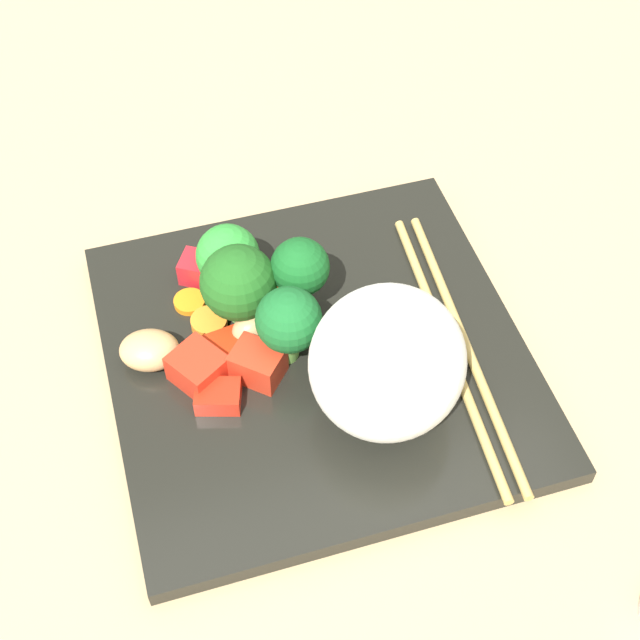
# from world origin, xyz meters

# --- Properties ---
(ground_plane) EXTENTS (1.10, 1.10, 0.02)m
(ground_plane) POSITION_xyz_m (0.00, 0.00, -0.01)
(ground_plane) COLOR tan
(square_plate) EXTENTS (0.27, 0.27, 0.01)m
(square_plate) POSITION_xyz_m (0.00, 0.00, 0.01)
(square_plate) COLOR black
(square_plate) RESTS_ON ground_plane
(rice_mound) EXTENTS (0.13, 0.13, 0.09)m
(rice_mound) POSITION_xyz_m (0.05, 0.03, 0.06)
(rice_mound) COLOR white
(rice_mound) RESTS_ON square_plate
(broccoli_floret_0) EXTENTS (0.04, 0.04, 0.06)m
(broccoli_floret_0) POSITION_xyz_m (0.00, -0.02, 0.05)
(broccoli_floret_0) COLOR #73B84C
(broccoli_floret_0) RESTS_ON square_plate
(broccoli_floret_1) EXTENTS (0.04, 0.04, 0.06)m
(broccoli_floret_1) POSITION_xyz_m (-0.04, 0.00, 0.05)
(broccoli_floret_1) COLOR #6AAC43
(broccoli_floret_1) RESTS_ON square_plate
(broccoli_floret_2) EXTENTS (0.05, 0.05, 0.06)m
(broccoli_floret_2) POSITION_xyz_m (-0.04, -0.04, 0.05)
(broccoli_floret_2) COLOR #64A14A
(broccoli_floret_2) RESTS_ON square_plate
(broccoli_floret_3) EXTENTS (0.04, 0.04, 0.05)m
(broccoli_floret_3) POSITION_xyz_m (-0.07, -0.04, 0.04)
(broccoli_floret_3) COLOR #648F45
(broccoli_floret_3) RESTS_ON square_plate
(carrot_slice_0) EXTENTS (0.03, 0.03, 0.00)m
(carrot_slice_0) POSITION_xyz_m (-0.06, -0.07, 0.01)
(carrot_slice_0) COLOR orange
(carrot_slice_0) RESTS_ON square_plate
(carrot_slice_1) EXTENTS (0.03, 0.03, 0.01)m
(carrot_slice_1) POSITION_xyz_m (-0.05, -0.01, 0.02)
(carrot_slice_1) COLOR orange
(carrot_slice_1) RESTS_ON square_plate
(carrot_slice_2) EXTENTS (0.03, 0.03, 0.01)m
(carrot_slice_2) POSITION_xyz_m (-0.04, -0.06, 0.02)
(carrot_slice_2) COLOR orange
(carrot_slice_2) RESTS_ON square_plate
(pepper_chunk_0) EXTENTS (0.03, 0.03, 0.02)m
(pepper_chunk_0) POSITION_xyz_m (-0.08, -0.06, 0.02)
(pepper_chunk_0) COLOR red
(pepper_chunk_0) RESTS_ON square_plate
(pepper_chunk_1) EXTENTS (0.04, 0.04, 0.02)m
(pepper_chunk_1) POSITION_xyz_m (0.01, -0.04, 0.02)
(pepper_chunk_1) COLOR red
(pepper_chunk_1) RESTS_ON square_plate
(pepper_chunk_2) EXTENTS (0.03, 0.03, 0.01)m
(pepper_chunk_2) POSITION_xyz_m (0.02, -0.07, 0.02)
(pepper_chunk_2) COLOR red
(pepper_chunk_2) RESTS_ON square_plate
(pepper_chunk_3) EXTENTS (0.03, 0.03, 0.01)m
(pepper_chunk_3) POSITION_xyz_m (-0.01, -0.06, 0.02)
(pepper_chunk_3) COLOR red
(pepper_chunk_3) RESTS_ON square_plate
(pepper_chunk_4) EXTENTS (0.04, 0.04, 0.02)m
(pepper_chunk_4) POSITION_xyz_m (-0.00, -0.08, 0.02)
(pepper_chunk_4) COLOR red
(pepper_chunk_4) RESTS_ON square_plate
(chicken_piece_0) EXTENTS (0.04, 0.05, 0.02)m
(chicken_piece_0) POSITION_xyz_m (-0.02, -0.10, 0.02)
(chicken_piece_0) COLOR tan
(chicken_piece_0) RESTS_ON square_plate
(chicken_piece_1) EXTENTS (0.03, 0.03, 0.02)m
(chicken_piece_1) POSITION_xyz_m (-0.02, -0.04, 0.02)
(chicken_piece_1) COLOR tan
(chicken_piece_1) RESTS_ON square_plate
(chopstick_pair) EXTENTS (0.23, 0.03, 0.01)m
(chopstick_pair) POSITION_xyz_m (0.02, 0.09, 0.02)
(chopstick_pair) COLOR tan
(chopstick_pair) RESTS_ON square_plate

